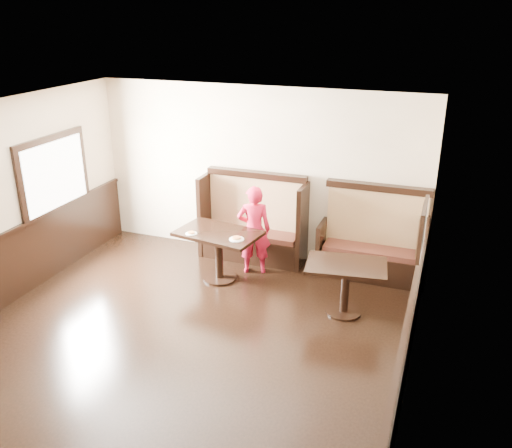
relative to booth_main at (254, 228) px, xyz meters
The scene contains 9 objects.
ground 3.34m from the booth_main, 90.00° to the right, with size 7.00×7.00×0.00m, color black.
room_shell 3.03m from the booth_main, 95.65° to the right, with size 7.00×7.00×7.00m.
booth_main is the anchor object (origin of this frame).
booth_neighbor 1.95m from the booth_main, ahead, with size 1.65×0.72×1.45m.
table_main 0.96m from the booth_main, 103.63° to the right, with size 1.33×0.95×0.78m.
table_neighbor 2.18m from the booth_main, 35.17° to the right, with size 1.14×0.83×0.73m.
child 0.58m from the booth_main, 69.45° to the right, with size 0.52×0.34×1.42m, color #BA1331.
pizza_plate_left 1.30m from the booth_main, 116.78° to the right, with size 0.17×0.17×0.03m.
pizza_plate_right 1.14m from the booth_main, 82.70° to the right, with size 0.22×0.22×0.04m.
Camera 1 is at (2.88, -4.45, 3.90)m, focal length 38.00 mm.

